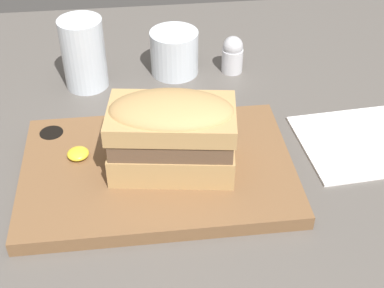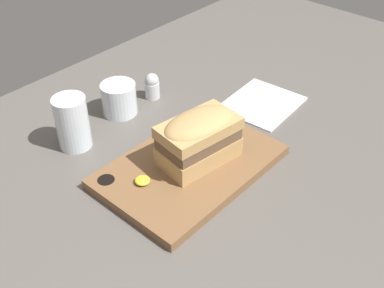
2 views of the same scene
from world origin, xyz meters
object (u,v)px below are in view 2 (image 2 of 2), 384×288
(napkin, at_px, (262,103))
(serving_board, at_px, (190,167))
(water_glass, at_px, (73,126))
(wine_glass, at_px, (119,100))
(salt_shaker, at_px, (152,86))
(sandwich, at_px, (199,136))

(napkin, bearing_deg, serving_board, -173.53)
(water_glass, bearing_deg, napkin, -27.14)
(wine_glass, bearing_deg, salt_shaker, -4.88)
(wine_glass, distance_m, salt_shaker, 0.10)
(serving_board, bearing_deg, sandwich, -16.00)
(sandwich, height_order, napkin, sandwich)
(sandwich, relative_size, wine_glass, 2.08)
(serving_board, height_order, water_glass, water_glass)
(water_glass, bearing_deg, salt_shaker, 3.72)
(wine_glass, bearing_deg, serving_board, -100.28)
(serving_board, relative_size, wine_glass, 4.39)
(wine_glass, bearing_deg, napkin, -42.34)
(sandwich, bearing_deg, napkin, 8.15)
(serving_board, distance_m, sandwich, 0.07)
(salt_shaker, bearing_deg, wine_glass, 175.12)
(water_glass, distance_m, wine_glass, 0.15)
(serving_board, bearing_deg, salt_shaker, 60.14)
(sandwich, xyz_separation_m, napkin, (0.27, 0.04, -0.07))
(sandwich, xyz_separation_m, salt_shaker, (0.12, 0.26, -0.04))
(serving_board, relative_size, sandwich, 2.12)
(serving_board, bearing_deg, wine_glass, 79.72)
(napkin, bearing_deg, salt_shaker, 124.74)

